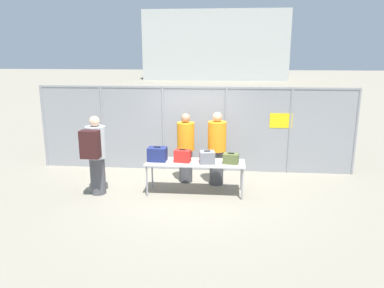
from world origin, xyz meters
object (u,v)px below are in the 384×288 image
(suitcase_olive, at_px, (231,159))
(security_worker_far, at_px, (217,148))
(suitcase_grey, at_px, (207,157))
(security_worker_near, at_px, (186,147))
(utility_trailer, at_px, (266,143))
(traveler_hooded, at_px, (95,153))
(suitcase_red, at_px, (183,156))
(inspection_table, at_px, (195,164))
(suitcase_navy, at_px, (157,154))

(suitcase_olive, height_order, security_worker_far, security_worker_far)
(suitcase_grey, bearing_deg, security_worker_near, 125.24)
(suitcase_olive, xyz_separation_m, security_worker_near, (-1.13, 0.82, 0.03))
(utility_trailer, bearing_deg, security_worker_near, -129.29)
(suitcase_grey, xyz_separation_m, traveler_hooded, (-2.55, -0.26, 0.12))
(security_worker_far, bearing_deg, suitcase_red, 62.89)
(utility_trailer, bearing_deg, inspection_table, -118.85)
(security_worker_near, height_order, utility_trailer, security_worker_near)
(inspection_table, distance_m, traveler_hooded, 2.31)
(suitcase_olive, distance_m, security_worker_near, 1.40)
(suitcase_red, xyz_separation_m, utility_trailer, (2.28, 3.61, -0.52))
(traveler_hooded, bearing_deg, inspection_table, 1.55)
(traveler_hooded, xyz_separation_m, security_worker_far, (2.75, 0.99, -0.07))
(inspection_table, distance_m, suitcase_olive, 0.84)
(traveler_hooded, distance_m, security_worker_near, 2.25)
(suitcase_navy, distance_m, suitcase_grey, 1.17)
(suitcase_red, bearing_deg, suitcase_navy, 177.31)
(security_worker_far, xyz_separation_m, utility_trailer, (1.51, 2.91, -0.56))
(suitcase_navy, bearing_deg, security_worker_far, 26.02)
(suitcase_navy, height_order, utility_trailer, suitcase_navy)
(inspection_table, relative_size, suitcase_red, 5.79)
(suitcase_red, height_order, security_worker_far, security_worker_far)
(inspection_table, bearing_deg, security_worker_far, 55.15)
(suitcase_olive, relative_size, utility_trailer, 0.11)
(suitcase_grey, distance_m, suitcase_olive, 0.55)
(suitcase_grey, bearing_deg, suitcase_navy, 177.38)
(inspection_table, xyz_separation_m, security_worker_near, (-0.31, 0.80, 0.20))
(inspection_table, height_order, suitcase_grey, suitcase_grey)
(suitcase_grey, distance_m, security_worker_far, 0.75)
(inspection_table, distance_m, utility_trailer, 4.13)
(suitcase_navy, height_order, traveler_hooded, traveler_hooded)
(inspection_table, bearing_deg, security_worker_near, 111.26)
(suitcase_navy, relative_size, traveler_hooded, 0.24)
(traveler_hooded, distance_m, security_worker_far, 2.93)
(suitcase_navy, relative_size, security_worker_far, 0.24)
(suitcase_navy, bearing_deg, suitcase_grey, -2.62)
(security_worker_near, bearing_deg, traveler_hooded, 27.90)
(suitcase_red, bearing_deg, utility_trailer, 57.73)
(suitcase_red, bearing_deg, traveler_hooded, -171.72)
(traveler_hooded, bearing_deg, suitcase_red, 2.37)
(suitcase_navy, height_order, security_worker_far, security_worker_far)
(security_worker_far, bearing_deg, traveler_hooded, 40.60)
(suitcase_olive, distance_m, traveler_hooded, 3.11)
(security_worker_near, bearing_deg, suitcase_olive, 142.80)
(inspection_table, relative_size, suitcase_grey, 5.94)
(suitcase_olive, height_order, traveler_hooded, traveler_hooded)
(traveler_hooded, xyz_separation_m, utility_trailer, (4.26, 3.90, -0.63))
(suitcase_grey, height_order, suitcase_olive, suitcase_grey)
(suitcase_olive, relative_size, security_worker_far, 0.21)
(utility_trailer, bearing_deg, suitcase_olive, -107.75)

